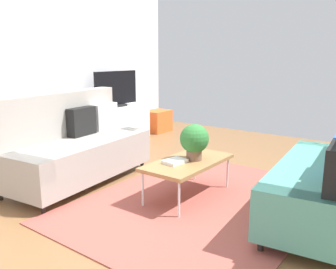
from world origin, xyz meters
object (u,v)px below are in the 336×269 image
Objects in this scene: couch_beige at (75,146)px; storage_trunk at (158,121)px; vase_0 at (89,106)px; potted_plant at (194,140)px; coffee_table at (188,163)px; couch_green at (334,177)px; table_book_0 at (175,161)px; tv_console at (116,124)px; tv at (116,89)px; bottle_0 at (101,105)px.

couch_beige is 3.14m from storage_trunk.
potted_plant is at bearing -107.14° from vase_0.
storage_trunk reaches higher than coffee_table.
vase_0 is (0.59, 4.03, 0.27)m from couch_green.
storage_trunk is at bearing 41.30° from table_book_0.
couch_green is 1.41× the size of tv_console.
storage_trunk is (2.95, 1.03, -0.23)m from couch_beige.
potted_plant reaches higher than coffee_table.
tv is 6.88× the size of vase_0.
couch_green is 1.45m from coffee_table.
tv is at bearing 56.73° from table_book_0.
tv_console is at bearing 67.53° from couch_green.
potted_plant reaches higher than storage_trunk.
vase_0 is (-0.58, 0.05, 0.39)m from tv_console.
couch_beige is 1.80× the size of coffee_table.
tv reaches higher than vase_0.
storage_trunk is at bearing -5.19° from tv_console.
vase_0 reaches higher than storage_trunk.
vase_0 is at bearing 67.72° from table_book_0.
couch_green reaches higher than table_book_0.
potted_plant is at bearing -118.30° from tv_console.
bottle_0 is at bearing 72.77° from couch_green.
tv_console is 2.97m from table_book_0.
vase_0 is (1.04, 2.54, 0.27)m from table_book_0.
bottle_0 is at bearing -174.20° from tv_console.
bottle_0 reaches higher than vase_0.
bottle_0 is (1.07, 2.52, 0.32)m from coffee_table.
table_book_0 is (-0.16, 0.06, 0.05)m from coffee_table.
potted_plant is (-2.49, -2.49, 0.42)m from storage_trunk.
tv is at bearing 2.91° from bottle_0.
potted_plant is at bearing -111.43° from bottle_0.
table_book_0 is at bearing -138.70° from storage_trunk.
storage_trunk is at bearing -2.30° from bottle_0.
couch_green is at bearing -73.18° from table_book_0.
tv_console is at bearing 61.70° from potted_plant.
couch_green is 4.02m from bottle_0.
couch_green reaches higher than potted_plant.
couch_beige is 1.00× the size of couch_green.
couch_beige is 4.95× the size of potted_plant.
couch_green is at bearing 97.04° from couch_beige.
coffee_table is 0.79× the size of tv_console.
storage_trunk is at bearing -5.10° from vase_0.
tv_console is (1.17, 3.98, -0.13)m from couch_green.
bottle_0 reaches higher than table_book_0.
vase_0 reaches higher than coffee_table.
couch_beige is 1.54m from potted_plant.
tv_console is 1.40× the size of tv.
tv is 3.00m from table_book_0.
tv_console is 0.56m from bottle_0.
table_book_0 is at bearing -116.60° from bottle_0.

